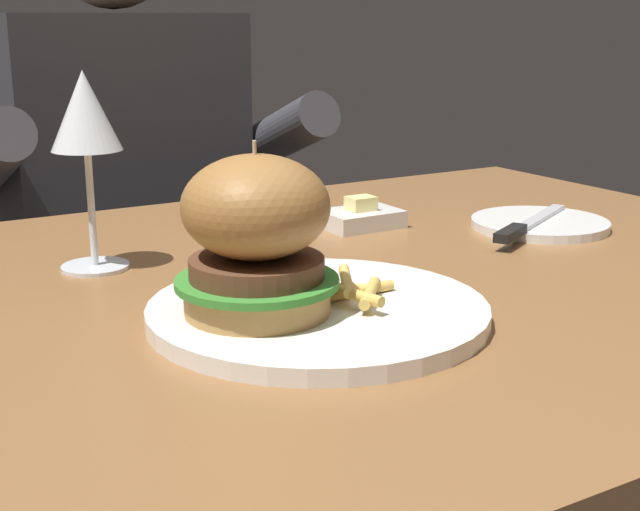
{
  "coord_description": "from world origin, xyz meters",
  "views": [
    {
      "loc": [
        -0.41,
        -0.68,
        0.98
      ],
      "look_at": [
        -0.04,
        -0.07,
        0.78
      ],
      "focal_mm": 50.0,
      "sensor_mm": 36.0,
      "label": 1
    }
  ],
  "objects": [
    {
      "name": "wine_glass",
      "position": [
        -0.17,
        0.14,
        0.88
      ],
      "size": [
        0.07,
        0.07,
        0.19
      ],
      "color": "silver",
      "rests_on": "dining_table"
    },
    {
      "name": "butter_dish",
      "position": [
        0.15,
        0.16,
        0.75
      ],
      "size": [
        0.09,
        0.06,
        0.04
      ],
      "color": "white",
      "rests_on": "dining_table"
    },
    {
      "name": "burger_sandwich",
      "position": [
        -0.12,
        -0.09,
        0.82
      ],
      "size": [
        0.13,
        0.13,
        0.13
      ],
      "color": "#B78447",
      "rests_on": "main_plate"
    },
    {
      "name": "fries_pile",
      "position": [
        -0.04,
        -0.1,
        0.76
      ],
      "size": [
        0.07,
        0.11,
        0.02
      ],
      "color": "#E0B251",
      "rests_on": "main_plate"
    },
    {
      "name": "diner_person",
      "position": [
        0.04,
        0.68,
        0.56
      ],
      "size": [
        0.51,
        0.36,
        1.18
      ],
      "color": "#282833",
      "rests_on": "ground"
    },
    {
      "name": "table_knife",
      "position": [
        0.28,
        0.02,
        0.75
      ],
      "size": [
        0.19,
        0.11,
        0.01
      ],
      "color": "silver",
      "rests_on": "bread_plate"
    },
    {
      "name": "bread_plate",
      "position": [
        0.32,
        0.05,
        0.74
      ],
      "size": [
        0.16,
        0.16,
        0.01
      ],
      "primitive_type": "cylinder",
      "color": "white",
      "rests_on": "dining_table"
    },
    {
      "name": "dining_table",
      "position": [
        0.0,
        0.0,
        0.64
      ],
      "size": [
        1.14,
        0.8,
        0.74
      ],
      "color": "brown",
      "rests_on": "ground"
    },
    {
      "name": "main_plate",
      "position": [
        -0.06,
        -0.1,
        0.75
      ],
      "size": [
        0.27,
        0.27,
        0.01
      ],
      "primitive_type": "cylinder",
      "color": "white",
      "rests_on": "dining_table"
    }
  ]
}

